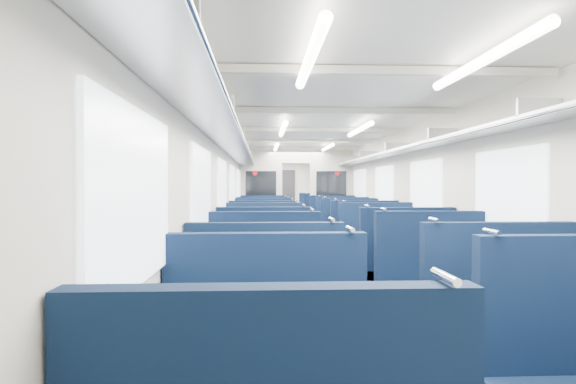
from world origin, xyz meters
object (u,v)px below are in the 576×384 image
(seat_5, at_px, (489,332))
(seat_20, at_px, (263,224))
(seat_9, at_px, (403,276))
(seat_22, at_px, (263,221))
(seat_4, at_px, (265,333))
(seat_10, at_px, (264,261))
(seat_12, at_px, (263,250))
(seat_15, at_px, (351,242))
(bulkhead, at_px, (296,194))
(seat_16, at_px, (263,235))
(seat_21, at_px, (323,224))
(end_door, at_px, (285,197))
(seat_17, at_px, (341,235))
(seat_8, at_px, (264,275))
(seat_19, at_px, (333,231))
(seat_23, at_px, (318,220))
(seat_6, at_px, (264,299))
(seat_7, at_px, (435,297))
(seat_18, at_px, (263,231))
(seat_14, at_px, (263,242))
(seat_13, at_px, (362,249))
(seat_11, at_px, (378,260))

(seat_5, relative_size, seat_20, 1.00)
(seat_9, bearing_deg, seat_22, 100.30)
(seat_4, distance_m, seat_10, 3.45)
(seat_12, xyz_separation_m, seat_15, (1.66, 1.03, 0.00))
(seat_10, relative_size, seat_12, 1.00)
(bulkhead, relative_size, seat_16, 2.26)
(seat_12, height_order, seat_21, same)
(end_door, height_order, seat_17, end_door)
(seat_15, bearing_deg, bulkhead, 104.93)
(seat_8, relative_size, seat_19, 1.00)
(seat_10, xyz_separation_m, seat_12, (0.00, 1.19, 0.00))
(seat_12, relative_size, seat_22, 1.00)
(seat_17, xyz_separation_m, seat_23, (0.00, 4.36, 0.00))
(seat_23, bearing_deg, seat_15, -90.00)
(seat_5, xyz_separation_m, seat_8, (-1.66, 2.43, 0.00))
(seat_6, xyz_separation_m, seat_19, (1.66, 6.93, 0.00))
(seat_10, height_order, seat_15, same)
(seat_16, xyz_separation_m, seat_22, (0.00, 4.33, 0.00))
(seat_7, relative_size, seat_9, 1.00)
(seat_22, bearing_deg, seat_5, -81.70)
(seat_17, distance_m, seat_23, 4.36)
(seat_18, bearing_deg, seat_8, -90.00)
(seat_22, height_order, seat_23, same)
(end_door, bearing_deg, seat_5, -86.83)
(seat_10, relative_size, seat_23, 1.00)
(bulkhead, height_order, seat_15, bulkhead)
(seat_12, bearing_deg, seat_17, 53.90)
(seat_8, bearing_deg, seat_5, -55.66)
(seat_5, distance_m, seat_18, 8.31)
(seat_17, relative_size, seat_19, 1.00)
(seat_16, height_order, seat_23, same)
(seat_14, xyz_separation_m, seat_16, (0.00, 1.24, 0.00))
(seat_22, bearing_deg, seat_9, -79.70)
(seat_12, bearing_deg, seat_7, -64.98)
(seat_21, height_order, seat_23, same)
(seat_15, bearing_deg, seat_13, -90.00)
(seat_6, xyz_separation_m, seat_22, (0.00, 10.23, 0.00))
(seat_4, distance_m, seat_17, 7.12)
(seat_9, xyz_separation_m, seat_18, (-1.66, 5.90, 0.00))
(seat_4, relative_size, seat_22, 1.00)
(seat_11, bearing_deg, seat_17, 90.00)
(seat_7, height_order, seat_21, same)
(seat_9, relative_size, seat_16, 1.00)
(seat_7, height_order, seat_18, same)
(seat_9, distance_m, seat_22, 9.29)
(seat_10, bearing_deg, seat_13, 35.16)
(seat_8, relative_size, seat_22, 1.00)
(seat_14, relative_size, seat_17, 1.00)
(bulkhead, bearing_deg, seat_13, -78.72)
(seat_12, bearing_deg, seat_19, 63.81)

